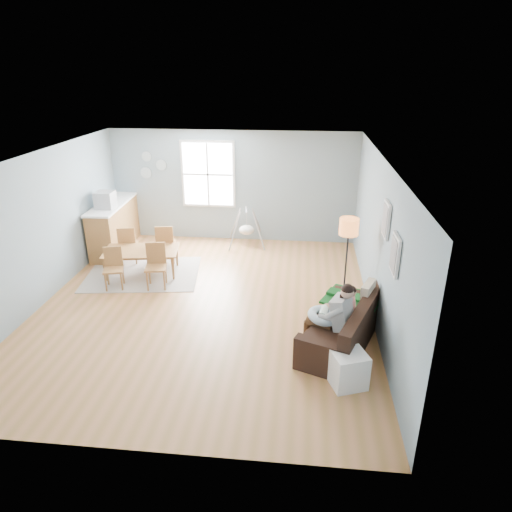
# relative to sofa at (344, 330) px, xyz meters

# --- Properties ---
(room) EXTENTS (8.40, 9.40, 3.90)m
(room) POSITION_rel_sofa_xyz_m (-2.43, 1.06, 2.15)
(room) COLOR #A8743B
(window) EXTENTS (1.32, 0.08, 1.62)m
(window) POSITION_rel_sofa_xyz_m (-3.03, 4.53, 1.38)
(window) COLOR silver
(window) RESTS_ON room
(pictures) EXTENTS (0.05, 1.34, 0.74)m
(pictures) POSITION_rel_sofa_xyz_m (0.53, 0.01, 1.58)
(pictures) COLOR silver
(pictures) RESTS_ON room
(wall_plates) EXTENTS (0.67, 0.02, 0.66)m
(wall_plates) POSITION_rel_sofa_xyz_m (-4.44, 4.53, 1.56)
(wall_plates) COLOR #9DB6BD
(wall_plates) RESTS_ON room
(sofa) EXTENTS (1.45, 2.07, 0.77)m
(sofa) POSITION_rel_sofa_xyz_m (0.00, 0.00, 0.00)
(sofa) COLOR black
(sofa) RESTS_ON room
(green_throw) EXTENTS (1.11, 1.05, 0.04)m
(green_throw) POSITION_rel_sofa_xyz_m (0.16, 0.62, 0.22)
(green_throw) COLOR #124F1B
(green_throw) RESTS_ON sofa
(beige_pillow) EXTENTS (0.28, 0.45, 0.44)m
(beige_pillow) POSITION_rel_sofa_xyz_m (0.37, 0.39, 0.42)
(beige_pillow) COLOR tan
(beige_pillow) RESTS_ON sofa
(father) EXTENTS (0.89, 0.63, 1.21)m
(father) POSITION_rel_sofa_xyz_m (-0.21, -0.21, 0.37)
(father) COLOR gray
(father) RESTS_ON sofa
(nursing_pillow) EXTENTS (0.63, 0.62, 0.20)m
(nursing_pillow) POSITION_rel_sofa_xyz_m (-0.35, -0.16, 0.32)
(nursing_pillow) COLOR silver
(nursing_pillow) RESTS_ON father
(infant) EXTENTS (0.18, 0.33, 0.12)m
(infant) POSITION_rel_sofa_xyz_m (-0.34, -0.13, 0.39)
(infant) COLOR silver
(infant) RESTS_ON nursing_pillow
(toddler) EXTENTS (0.51, 0.37, 0.76)m
(toddler) POSITION_rel_sofa_xyz_m (-0.00, 0.19, 0.38)
(toddler) COLOR white
(toddler) RESTS_ON sofa
(floor_lamp) EXTENTS (0.33, 0.33, 1.66)m
(floor_lamp) POSITION_rel_sofa_xyz_m (0.09, 1.35, 1.10)
(floor_lamp) COLOR black
(floor_lamp) RESTS_ON room
(storage_cube) EXTENTS (0.57, 0.54, 0.51)m
(storage_cube) POSITION_rel_sofa_xyz_m (-0.02, -0.99, -0.02)
(storage_cube) COLOR white
(storage_cube) RESTS_ON room
(rug) EXTENTS (2.52, 2.05, 0.01)m
(rug) POSITION_rel_sofa_xyz_m (-4.03, 2.24, -0.27)
(rug) COLOR #9C958E
(rug) RESTS_ON room
(dining_table) EXTENTS (1.63, 1.07, 0.53)m
(dining_table) POSITION_rel_sofa_xyz_m (-4.03, 2.24, -0.01)
(dining_table) COLOR #92592F
(dining_table) RESTS_ON rug
(chair_sw) EXTENTS (0.45, 0.45, 0.82)m
(chair_sw) POSITION_rel_sofa_xyz_m (-4.38, 1.61, 0.18)
(chair_sw) COLOR brown
(chair_sw) RESTS_ON rug
(chair_se) EXTENTS (0.47, 0.47, 0.89)m
(chair_se) POSITION_rel_sofa_xyz_m (-3.55, 1.73, 0.23)
(chair_se) COLOR brown
(chair_se) RESTS_ON rug
(chair_nw) EXTENTS (0.47, 0.47, 0.87)m
(chair_nw) POSITION_rel_sofa_xyz_m (-4.51, 2.75, 0.21)
(chair_nw) COLOR brown
(chair_nw) RESTS_ON rug
(chair_ne) EXTENTS (0.47, 0.47, 0.89)m
(chair_ne) POSITION_rel_sofa_xyz_m (-3.69, 2.86, 0.23)
(chair_ne) COLOR brown
(chair_ne) RESTS_ON rug
(counter) EXTENTS (0.69, 2.07, 1.14)m
(counter) POSITION_rel_sofa_xyz_m (-5.13, 3.56, 0.31)
(counter) COLOR #92592F
(counter) RESTS_ON room
(monitor) EXTENTS (0.39, 0.37, 0.37)m
(monitor) POSITION_rel_sofa_xyz_m (-5.10, 3.18, 1.06)
(monitor) COLOR #A4A4A9
(monitor) RESTS_ON counter
(baby_swing) EXTENTS (0.99, 1.00, 0.90)m
(baby_swing) POSITION_rel_sofa_xyz_m (-2.06, 4.16, 0.13)
(baby_swing) COLOR #A4A4A9
(baby_swing) RESTS_ON room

